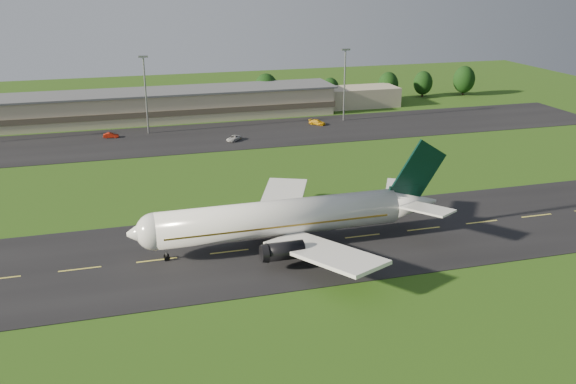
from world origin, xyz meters
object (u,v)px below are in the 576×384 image
object	(u,v)px
service_vehicle_d	(317,122)
terminal	(148,106)
light_mast_centre	(145,85)
service_vehicle_b	(111,135)
service_vehicle_c	(234,138)
airliner	(285,218)
light_mast_east	(345,76)

from	to	relation	value
service_vehicle_d	terminal	bearing A→B (deg)	110.89
light_mast_centre	service_vehicle_b	world-z (taller)	light_mast_centre
terminal	service_vehicle_d	distance (m)	48.72
terminal	light_mast_centre	world-z (taller)	light_mast_centre
light_mast_centre	service_vehicle_c	size ratio (longest dim) A/B	4.36
airliner	terminal	world-z (taller)	airliner
light_mast_centre	service_vehicle_d	world-z (taller)	light_mast_centre
light_mast_east	service_vehicle_b	world-z (taller)	light_mast_east
service_vehicle_c	terminal	bearing A→B (deg)	163.01
airliner	service_vehicle_b	world-z (taller)	airliner
terminal	airliner	bearing A→B (deg)	-82.05
terminal	light_mast_east	world-z (taller)	light_mast_east
light_mast_centre	service_vehicle_b	xyz separation A→B (m)	(-9.65, -2.32, -12.00)
service_vehicle_c	service_vehicle_d	world-z (taller)	service_vehicle_d
light_mast_centre	service_vehicle_c	bearing A→B (deg)	-34.90
terminal	service_vehicle_b	world-z (taller)	terminal
service_vehicle_b	service_vehicle_d	xyz separation A→B (m)	(55.66, -0.83, 0.05)
terminal	service_vehicle_c	world-z (taller)	terminal
terminal	light_mast_centre	xyz separation A→B (m)	(-1.40, -16.18, 8.75)
light_mast_east	service_vehicle_c	bearing A→B (deg)	-158.17
light_mast_centre	service_vehicle_d	distance (m)	47.64
terminal	light_mast_centre	bearing A→B (deg)	-94.95
airliner	service_vehicle_c	xyz separation A→B (m)	(5.24, 66.00, -3.91)
light_mast_centre	service_vehicle_b	size ratio (longest dim) A/B	5.24
airliner	light_mast_centre	xyz separation A→B (m)	(-14.83, 79.99, 8.08)
terminal	service_vehicle_b	bearing A→B (deg)	-120.85
terminal	service_vehicle_d	bearing A→B (deg)	-23.43
service_vehicle_b	terminal	bearing A→B (deg)	-22.10
terminal	light_mast_east	xyz separation A→B (m)	(53.60, -16.18, 8.75)
service_vehicle_c	service_vehicle_d	bearing A→B (deg)	63.96
service_vehicle_c	light_mast_east	bearing A→B (deg)	63.11
service_vehicle_b	service_vehicle_c	bearing A→B (deg)	-102.70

